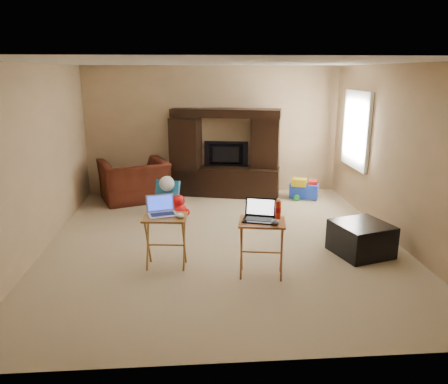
{
  "coord_description": "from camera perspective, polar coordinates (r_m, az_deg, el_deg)",
  "views": [
    {
      "loc": [
        -0.43,
        -5.92,
        2.39
      ],
      "look_at": [
        0.0,
        -0.2,
        0.8
      ],
      "focal_mm": 35.0,
      "sensor_mm": 36.0,
      "label": 1
    }
  ],
  "objects": [
    {
      "name": "television",
      "position": [
        8.57,
        0.23,
        4.92
      ],
      "size": [
        0.87,
        0.25,
        0.5
      ],
      "primitive_type": "imported",
      "rotation": [
        0.0,
        0.0,
        2.98
      ],
      "color": "black",
      "rests_on": "entertainment_center"
    },
    {
      "name": "ottoman",
      "position": [
        6.19,
        17.48,
        -5.83
      ],
      "size": [
        0.84,
        0.84,
        0.43
      ],
      "primitive_type": "cube",
      "rotation": [
        0.0,
        0.0,
        0.29
      ],
      "color": "black",
      "rests_on": "floor"
    },
    {
      "name": "ceiling",
      "position": [
        5.94,
        -0.15,
        16.55
      ],
      "size": [
        5.5,
        5.5,
        0.0
      ],
      "primitive_type": "plane",
      "rotation": [
        3.14,
        0.0,
        0.0
      ],
      "color": "silver",
      "rests_on": "ground"
    },
    {
      "name": "mouse_left",
      "position": [
        5.33,
        -5.73,
        -3.08
      ],
      "size": [
        0.13,
        0.16,
        0.06
      ],
      "primitive_type": "ellipsoid",
      "rotation": [
        0.0,
        0.0,
        0.4
      ],
      "color": "white",
      "rests_on": "tray_table_left"
    },
    {
      "name": "wall_right",
      "position": [
        6.7,
        21.77,
        4.59
      ],
      "size": [
        0.0,
        5.5,
        5.5
      ],
      "primitive_type": "plane",
      "rotation": [
        1.57,
        0.0,
        -1.57
      ],
      "color": "tan",
      "rests_on": "ground"
    },
    {
      "name": "window_pane",
      "position": [
        8.08,
        17.01,
        7.78
      ],
      "size": [
        0.0,
        1.2,
        1.2
      ],
      "primitive_type": "plane",
      "rotation": [
        1.57,
        0.0,
        -1.57
      ],
      "color": "white",
      "rests_on": "ground"
    },
    {
      "name": "water_bottle",
      "position": [
        5.21,
        7.06,
        -2.33
      ],
      "size": [
        0.07,
        0.07,
        0.21
      ],
      "primitive_type": "cylinder",
      "color": "red",
      "rests_on": "tray_table_right"
    },
    {
      "name": "push_toy",
      "position": [
        8.57,
        10.41,
        0.47
      ],
      "size": [
        0.65,
        0.56,
        0.41
      ],
      "primitive_type": null,
      "rotation": [
        0.0,
        0.0,
        -0.35
      ],
      "color": "blue",
      "rests_on": "floor"
    },
    {
      "name": "wall_back",
      "position": [
        8.76,
        -1.46,
        8.01
      ],
      "size": [
        5.0,
        0.0,
        5.0
      ],
      "primitive_type": "plane",
      "rotation": [
        1.57,
        0.0,
        0.0
      ],
      "color": "tan",
      "rests_on": "ground"
    },
    {
      "name": "tray_table_right",
      "position": [
        5.26,
        4.91,
        -7.39
      ],
      "size": [
        0.6,
        0.51,
        0.7
      ],
      "primitive_type": "cube",
      "rotation": [
        0.0,
        0.0,
        -0.17
      ],
      "color": "#A24D27",
      "rests_on": "floor"
    },
    {
      "name": "floor",
      "position": [
        6.4,
        -0.13,
        -6.44
      ],
      "size": [
        5.5,
        5.5,
        0.0
      ],
      "primitive_type": "plane",
      "color": "#C7B489",
      "rests_on": "ground"
    },
    {
      "name": "recliner",
      "position": [
        8.44,
        -11.67,
        1.43
      ],
      "size": [
        1.48,
        1.39,
        0.77
      ],
      "primitive_type": "imported",
      "rotation": [
        0.0,
        0.0,
        3.5
      ],
      "color": "#4C1B10",
      "rests_on": "floor"
    },
    {
      "name": "wall_left",
      "position": [
        6.38,
        -23.22,
        3.93
      ],
      "size": [
        0.0,
        5.5,
        5.5
      ],
      "primitive_type": "plane",
      "rotation": [
        1.57,
        0.0,
        1.57
      ],
      "color": "tan",
      "rests_on": "ground"
    },
    {
      "name": "window_frame",
      "position": [
        8.07,
        16.88,
        7.79
      ],
      "size": [
        0.06,
        1.14,
        1.34
      ],
      "primitive_type": "cube",
      "color": "white",
      "rests_on": "ground"
    },
    {
      "name": "entertainment_center",
      "position": [
        8.55,
        0.24,
        5.13
      ],
      "size": [
        2.15,
        1.01,
        1.71
      ],
      "primitive_type": "cube",
      "rotation": [
        0.0,
        0.0,
        -0.25
      ],
      "color": "black",
      "rests_on": "floor"
    },
    {
      "name": "plush_toy",
      "position": [
        7.29,
        -5.94,
        -1.95
      ],
      "size": [
        0.39,
        0.32,
        0.43
      ],
      "primitive_type": null,
      "color": "red",
      "rests_on": "floor"
    },
    {
      "name": "tray_table_left",
      "position": [
        5.53,
        -7.6,
        -6.46
      ],
      "size": [
        0.56,
        0.47,
        0.67
      ],
      "primitive_type": "cube",
      "rotation": [
        0.0,
        0.0,
        -0.11
      ],
      "color": "#A66C28",
      "rests_on": "floor"
    },
    {
      "name": "wall_front",
      "position": [
        3.4,
        3.23,
        -4.15
      ],
      "size": [
        5.0,
        0.0,
        5.0
      ],
      "primitive_type": "plane",
      "rotation": [
        -1.57,
        0.0,
        0.0
      ],
      "color": "tan",
      "rests_on": "ground"
    },
    {
      "name": "mouse_right",
      "position": [
        5.04,
        6.69,
        -3.9
      ],
      "size": [
        0.12,
        0.16,
        0.06
      ],
      "primitive_type": "ellipsoid",
      "rotation": [
        0.0,
        0.0,
        -0.26
      ],
      "color": "#39393E",
      "rests_on": "tray_table_right"
    },
    {
      "name": "child_rocker",
      "position": [
        7.57,
        -7.47,
        -0.78
      ],
      "size": [
        0.57,
        0.61,
        0.57
      ],
      "primitive_type": null,
      "rotation": [
        0.0,
        0.0,
        -0.36
      ],
      "color": "#1A6592",
      "rests_on": "floor"
    },
    {
      "name": "laptop_right",
      "position": [
        5.11,
        4.55,
        -2.48
      ],
      "size": [
        0.44,
        0.39,
        0.24
      ],
      "primitive_type": "cube",
      "rotation": [
        0.0,
        0.0,
        -0.3
      ],
      "color": "black",
      "rests_on": "tray_table_right"
    },
    {
      "name": "laptop_left",
      "position": [
        5.41,
        -8.07,
        -1.86
      ],
      "size": [
        0.41,
        0.37,
        0.24
      ],
      "primitive_type": "cube",
      "rotation": [
        0.0,
        0.0,
        0.25
      ],
      "color": "#A8A9AD",
      "rests_on": "tray_table_left"
    }
  ]
}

